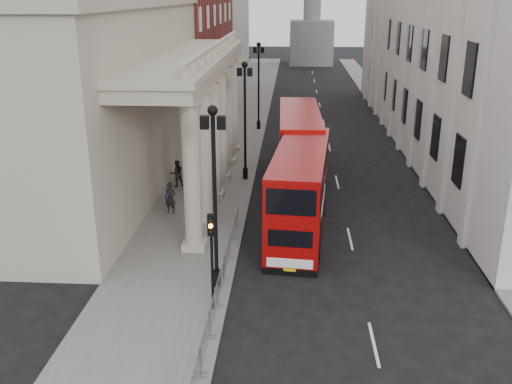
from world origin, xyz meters
TOP-DOWN VIEW (x-y plane):
  - ground at (0.00, 0.00)m, footprint 260.00×260.00m
  - sidewalk_west at (-3.00, 30.00)m, footprint 6.00×140.00m
  - sidewalk_east at (13.50, 30.00)m, footprint 3.00×140.00m
  - kerb at (-0.05, 30.00)m, footprint 0.20×140.00m
  - portico_building at (-10.50, 18.00)m, footprint 9.00×28.00m
  - brick_building at (-10.50, 48.00)m, footprint 9.00×32.00m
  - west_building_far at (-10.50, 80.00)m, footprint 9.00×30.00m
  - lamp_post_south at (-0.60, 4.00)m, footprint 1.05×0.44m
  - lamp_post_mid at (-0.60, 20.00)m, footprint 1.05×0.44m
  - lamp_post_north at (-0.60, 36.00)m, footprint 1.05×0.44m
  - traffic_light at (-0.50, 1.98)m, footprint 0.28×0.33m
  - crowd_barriers at (-0.35, 2.23)m, footprint 0.50×18.75m
  - bus_near at (3.20, 10.86)m, footprint 3.66×11.29m
  - bus_far at (3.22, 20.56)m, footprint 3.04×11.55m
  - pedestrian_a at (-4.57, 12.93)m, footprint 0.74×0.53m
  - pedestrian_b at (-5.17, 17.99)m, footprint 1.11×1.02m
  - pedestrian_c at (-3.25, 17.78)m, footprint 0.98×0.74m

SIDE VIEW (x-z plane):
  - ground at x=0.00m, z-range 0.00..0.00m
  - sidewalk_west at x=-3.00m, z-range 0.00..0.12m
  - sidewalk_east at x=13.50m, z-range 0.00..0.12m
  - kerb at x=-0.05m, z-range 0.00..0.14m
  - crowd_barriers at x=-0.35m, z-range 0.12..1.22m
  - pedestrian_c at x=-3.25m, z-range 0.12..1.94m
  - pedestrian_b at x=-5.17m, z-range 0.12..1.98m
  - pedestrian_a at x=-4.57m, z-range 0.12..2.02m
  - bus_near at x=3.20m, z-range 0.11..4.90m
  - bus_far at x=3.22m, z-range 0.11..5.07m
  - traffic_light at x=-0.50m, z-range 0.96..5.26m
  - lamp_post_south at x=-0.60m, z-range 0.75..9.07m
  - lamp_post_mid at x=-0.60m, z-range 0.75..9.07m
  - lamp_post_north at x=-0.60m, z-range 0.75..9.07m
  - portico_building at x=-10.50m, z-range 0.00..12.00m
  - west_building_far at x=-10.50m, z-range 0.00..20.00m
  - brick_building at x=-10.50m, z-range 0.00..22.00m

